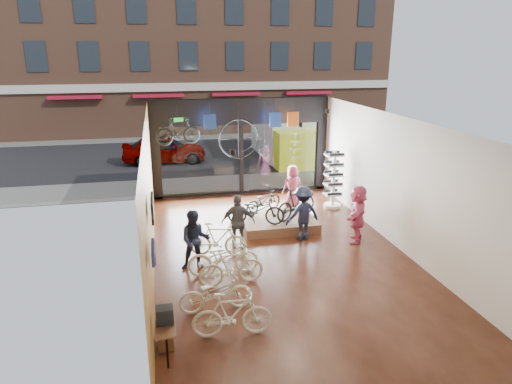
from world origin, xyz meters
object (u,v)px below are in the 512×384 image
object	(u,v)px
street_car	(164,149)
floor_bike_2	(216,293)
box_truck	(287,135)
sunglasses_rack	(333,180)
display_bike_mid	(296,203)
penny_farthing	(247,140)
floor_bike_1	(232,314)
hung_bike	(178,131)
floor_bike_3	(231,267)
display_bike_left	(256,210)
customer_1	(195,240)
customer_2	(238,222)
floor_bike_4	(223,257)
floor_bike_5	(218,239)
display_platform	(277,222)
customer_4	(293,187)
customer_5	(357,213)
display_bike_right	(263,201)
customer_3	(303,213)

from	to	relation	value
street_car	floor_bike_2	distance (m)	14.56
box_truck	sunglasses_rack	world-z (taller)	box_truck
display_bike_mid	penny_farthing	distance (m)	3.13
floor_bike_1	hung_bike	world-z (taller)	hung_bike
box_truck	penny_farthing	distance (m)	7.61
floor_bike_3	display_bike_left	bearing A→B (deg)	-27.37
display_bike_left	penny_farthing	xyz separation A→B (m)	(0.23, 2.61, 1.73)
customer_1	customer_2	size ratio (longest dim) A/B	0.99
display_bike_left	floor_bike_4	bearing A→B (deg)	167.46
floor_bike_5	penny_farthing	bearing A→B (deg)	-6.02
display_platform	display_bike_left	distance (m)	1.08
display_bike_mid	customer_2	bearing A→B (deg)	91.62
display_bike_left	customer_4	world-z (taller)	customer_4
display_bike_left	customer_5	size ratio (longest dim) A/B	1.02
customer_2	penny_farthing	xyz separation A→B (m)	(0.98, 3.66, 1.68)
floor_bike_5	box_truck	bearing A→B (deg)	-9.34
floor_bike_2	display_platform	bearing A→B (deg)	-32.41
floor_bike_2	display_platform	xyz separation A→B (m)	(2.62, 4.60, -0.28)
floor_bike_1	floor_bike_2	world-z (taller)	floor_bike_1
display_bike_right	display_bike_left	bearing A→B (deg)	122.62
floor_bike_4	floor_bike_5	size ratio (longest dim) A/B	1.12
floor_bike_1	floor_bike_2	distance (m)	1.03
customer_2	floor_bike_3	bearing A→B (deg)	84.13
street_car	display_bike_right	size ratio (longest dim) A/B	2.65
customer_1	customer_5	xyz separation A→B (m)	(4.91, 0.84, 0.06)
customer_3	customer_5	bearing A→B (deg)	151.80
display_bike_left	display_bike_mid	bearing A→B (deg)	-64.00
display_bike_mid	display_bike_right	bearing A→B (deg)	19.22
customer_4	floor_bike_2	bearing A→B (deg)	53.37
display_platform	floor_bike_5	bearing A→B (deg)	-140.81
floor_bike_4	customer_1	xyz separation A→B (m)	(-0.66, 0.46, 0.33)
floor_bike_1	customer_2	xyz separation A→B (m)	(0.87, 4.19, 0.33)
customer_4	floor_bike_1	bearing A→B (deg)	58.11
floor_bike_3	display_bike_left	xyz separation A→B (m)	(1.30, 3.15, 0.28)
hung_bike	floor_bike_4	bearing A→B (deg)	172.71
penny_farthing	customer_5	bearing A→B (deg)	-55.86
floor_bike_2	floor_bike_3	xyz separation A→B (m)	(0.52, 1.08, 0.06)
floor_bike_3	floor_bike_1	bearing A→B (deg)	166.27
floor_bike_1	display_platform	xyz separation A→B (m)	(2.42, 5.61, -0.34)
display_bike_mid	floor_bike_2	bearing A→B (deg)	114.87
display_bike_right	customer_2	size ratio (longest dim) A/B	0.96
display_bike_left	display_bike_mid	world-z (taller)	display_bike_mid
floor_bike_3	floor_bike_2	bearing A→B (deg)	149.18
customer_2	sunglasses_rack	xyz separation A→B (m)	(4.03, 2.90, 0.23)
floor_bike_2	customer_5	distance (m)	5.55
box_truck	penny_farthing	world-z (taller)	penny_farthing
floor_bike_5	display_bike_mid	bearing A→B (deg)	-43.43
display_bike_left	floor_bike_5	bearing A→B (deg)	151.85
customer_1	penny_farthing	xyz separation A→B (m)	(2.30, 4.69, 1.68)
customer_1	floor_bike_1	bearing A→B (deg)	-77.75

